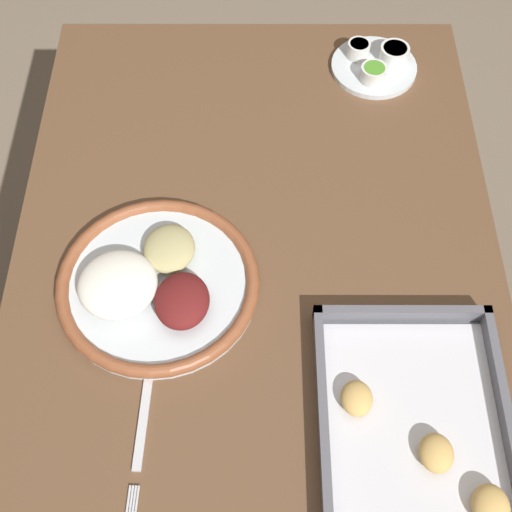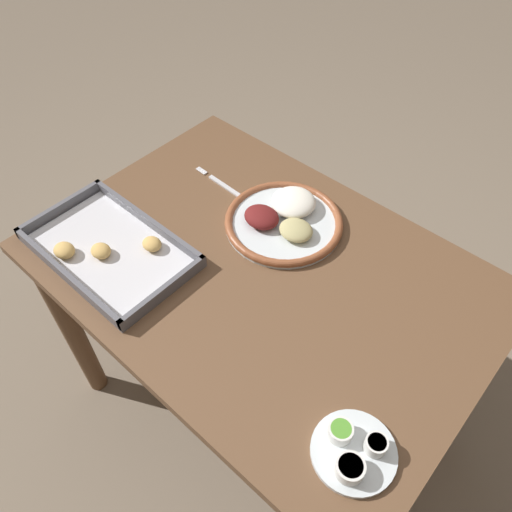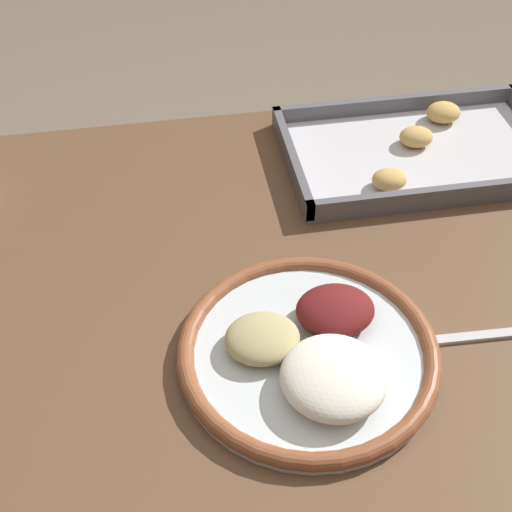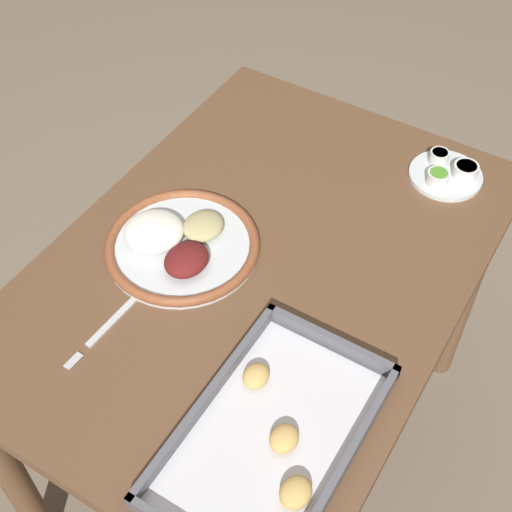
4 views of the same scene
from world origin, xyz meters
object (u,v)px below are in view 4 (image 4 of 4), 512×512
object	(u,v)px
saucer_plate	(448,172)
dinner_plate	(180,243)
baking_tray	(273,436)
fork	(115,318)

from	to	relation	value
saucer_plate	dinner_plate	bearing A→B (deg)	-38.36
dinner_plate	saucer_plate	world-z (taller)	dinner_plate
dinner_plate	baking_tray	bearing A→B (deg)	54.66
dinner_plate	saucer_plate	distance (m)	0.58
dinner_plate	saucer_plate	bearing A→B (deg)	141.64
fork	saucer_plate	distance (m)	0.74
dinner_plate	fork	xyz separation A→B (m)	(0.20, -0.00, -0.01)
dinner_plate	fork	world-z (taller)	dinner_plate
dinner_plate	fork	bearing A→B (deg)	-0.24
saucer_plate	fork	bearing A→B (deg)	-29.01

